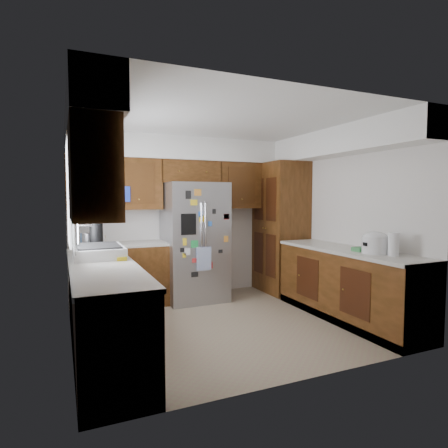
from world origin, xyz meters
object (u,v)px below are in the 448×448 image
(pantry, at_px, (280,228))
(fridge, at_px, (195,242))
(paper_towel, at_px, (394,244))
(rice_cooker, at_px, (375,242))

(pantry, relative_size, fridge, 1.19)
(pantry, bearing_deg, paper_towel, -88.84)
(pantry, bearing_deg, fridge, 177.94)
(fridge, distance_m, paper_towel, 2.81)
(pantry, height_order, paper_towel, pantry)
(pantry, height_order, fridge, pantry)
(paper_towel, bearing_deg, fridge, 123.44)
(fridge, xyz_separation_m, paper_towel, (1.55, -2.34, 0.15))
(pantry, height_order, rice_cooker, pantry)
(fridge, relative_size, rice_cooker, 5.94)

